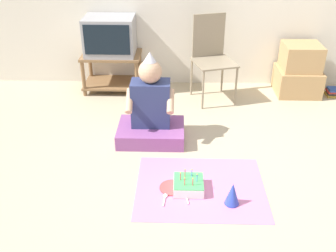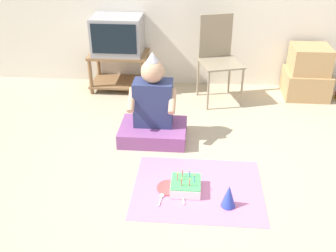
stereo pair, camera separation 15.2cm
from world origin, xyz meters
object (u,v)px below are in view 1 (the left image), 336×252
birthday_cake (188,185)px  party_hat_blue (232,194)px  paper_plate (172,188)px  folding_chair (212,53)px  person_seated (151,113)px  cardboard_box_stack (299,71)px  tv (110,36)px  book_pile (334,92)px

birthday_cake → party_hat_blue: 0.36m
paper_plate → folding_chair: bearing=77.2°
folding_chair → person_seated: size_ratio=1.11×
folding_chair → cardboard_box_stack: folding_chair is taller
tv → party_hat_blue: 2.50m
birthday_cake → party_hat_blue: size_ratio=1.28×
birthday_cake → paper_plate: (-0.13, 0.01, -0.04)m
book_pile → person_seated: size_ratio=0.21×
party_hat_blue → paper_plate: party_hat_blue is taller
birthday_cake → paper_plate: birthday_cake is taller
tv → book_pile: 2.70m
person_seated → birthday_cake: size_ratio=3.65×
tv → folding_chair: size_ratio=0.60×
paper_plate → book_pile: bearing=44.2°
birthday_cake → cardboard_box_stack: bearing=55.5°
tv → person_seated: bearing=-65.0°
book_pile → party_hat_blue: (-1.42, -1.99, 0.05)m
folding_chair → paper_plate: (-0.40, -1.77, -0.52)m
book_pile → tv: bearing=177.3°
book_pile → party_hat_blue: 2.45m
birthday_cake → paper_plate: 0.13m
cardboard_box_stack → party_hat_blue: size_ratio=3.28×
tv → folding_chair: (1.16, -0.18, -0.13)m
cardboard_box_stack → paper_plate: 2.41m
tv → person_seated: 1.34m
cardboard_box_stack → birthday_cake: (-1.32, -1.92, -0.23)m
folding_chair → paper_plate: folding_chair is taller
birthday_cake → person_seated: bearing=113.4°
person_seated → birthday_cake: 0.90m
cardboard_box_stack → book_pile: 0.49m
person_seated → birthday_cake: bearing=-66.6°
cardboard_box_stack → person_seated: bearing=-146.0°
birthday_cake → party_hat_blue: party_hat_blue is taller
party_hat_blue → cardboard_box_stack: bearing=64.4°
person_seated → cardboard_box_stack: bearing=34.0°
book_pile → paper_plate: 2.61m
tv → paper_plate: (0.76, -1.95, -0.65)m
tv → paper_plate: 2.19m
cardboard_box_stack → party_hat_blue: 2.31m
cardboard_box_stack → folding_chair: bearing=-172.4°
folding_chair → book_pile: folding_chair is taller
folding_chair → party_hat_blue: bearing=-88.6°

